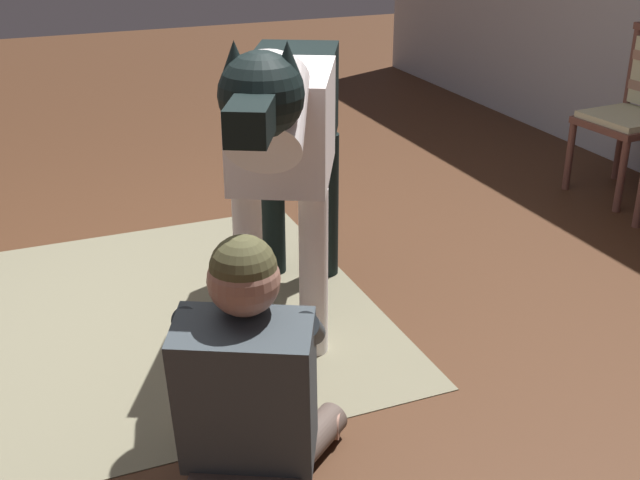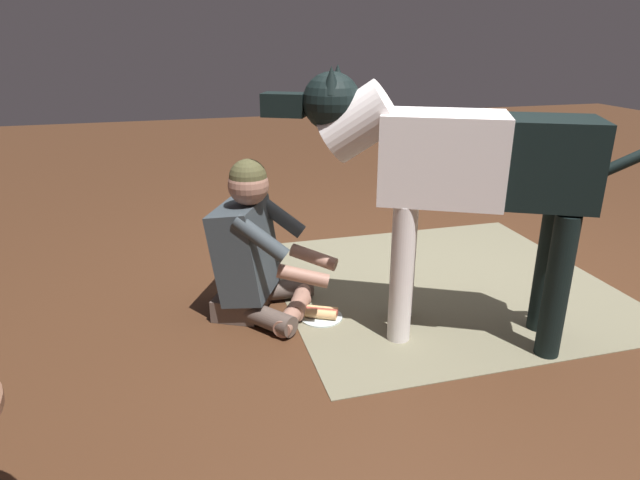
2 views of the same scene
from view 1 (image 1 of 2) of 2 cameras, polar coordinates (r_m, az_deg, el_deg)
ground_plane at (r=3.56m, az=-8.12°, el=-5.56°), size 15.02×15.02×0.00m
area_rug at (r=3.60m, az=-11.35°, el=-5.34°), size 1.95×1.85×0.01m
dining_chair_left_of_pair at (r=5.14m, az=21.72°, el=8.87°), size 0.50×0.50×0.98m
person_sitting_on_floor at (r=2.48m, az=-5.02°, el=-10.32°), size 0.71×0.63×0.85m
large_dog at (r=3.15m, az=-2.48°, el=7.73°), size 1.57×0.90×1.31m
hot_dog_on_plate at (r=2.95m, az=-3.66°, el=-11.59°), size 0.23×0.23×0.06m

